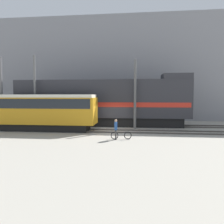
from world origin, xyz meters
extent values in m
plane|color=#9E998C|center=(0.00, 0.00, 0.00)|extent=(120.00, 120.00, 0.00)
cube|color=#47423D|center=(0.00, -1.39, 0.07)|extent=(60.00, 0.07, 0.14)
cube|color=#47423D|center=(0.00, 0.04, 0.07)|extent=(60.00, 0.07, 0.14)
cube|color=#47423D|center=(0.00, 2.75, 0.07)|extent=(60.00, 0.07, 0.14)
cube|color=#47423D|center=(0.00, 4.18, 0.07)|extent=(60.00, 0.07, 0.14)
cube|color=gray|center=(0.00, 12.21, 7.25)|extent=(41.77, 6.00, 14.49)
cube|color=black|center=(-1.43, 3.47, 0.50)|extent=(17.86, 2.55, 1.00)
cube|color=#2D2D33|center=(-1.43, 3.47, 3.07)|extent=(19.42, 3.00, 4.14)
cube|color=red|center=(-1.43, 3.47, 2.45)|extent=(19.03, 3.04, 0.50)
cube|color=#2D2D33|center=(6.78, 3.47, 5.44)|extent=(3.00, 2.85, 0.60)
cube|color=black|center=(-7.22, -0.68, 0.35)|extent=(10.32, 2.00, 0.70)
cube|color=orange|center=(-7.22, -0.68, 1.96)|extent=(11.72, 2.50, 2.52)
cube|color=#1E2328|center=(-7.22, -0.68, 2.67)|extent=(11.26, 2.54, 0.90)
cube|color=silver|center=(-7.22, -0.68, 3.37)|extent=(11.49, 2.38, 0.30)
torus|color=black|center=(1.86, -4.07, 0.30)|extent=(0.60, 0.14, 0.60)
torus|color=black|center=(0.82, -4.21, 0.30)|extent=(0.60, 0.14, 0.60)
cylinder|color=#A5A5AD|center=(1.34, -4.14, 0.41)|extent=(0.89, 0.15, 0.04)
cylinder|color=#A5A5AD|center=(0.97, -4.19, 0.44)|extent=(0.03, 0.03, 0.27)
cylinder|color=#262626|center=(1.86, -4.07, 0.65)|extent=(0.08, 0.44, 0.02)
cylinder|color=#333333|center=(0.92, -4.26, 0.39)|extent=(0.11, 0.11, 0.78)
cylinder|color=#333333|center=(0.94, -4.42, 0.39)|extent=(0.11, 0.11, 0.78)
cube|color=#264C8C|center=(0.93, -4.34, 1.08)|extent=(0.26, 0.39, 0.60)
sphere|color=tan|center=(0.93, -4.34, 1.49)|extent=(0.21, 0.21, 0.21)
cylinder|color=#595959|center=(-12.20, 1.40, 3.79)|extent=(0.30, 0.30, 7.57)
cylinder|color=#595959|center=(-8.33, 1.40, 3.84)|extent=(0.24, 0.24, 7.67)
cylinder|color=#595959|center=(2.36, 1.40, 3.52)|extent=(0.27, 0.27, 7.05)
camera|label=1|loc=(2.50, -21.03, 3.44)|focal=35.00mm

